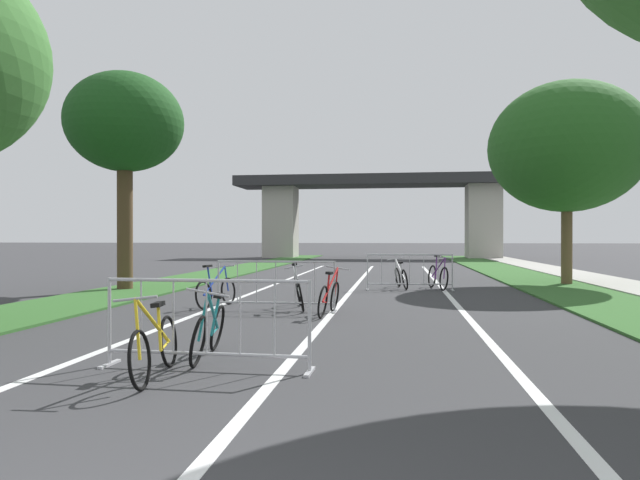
{
  "coord_description": "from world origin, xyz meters",
  "views": [
    {
      "loc": [
        1.31,
        -1.61,
        1.53
      ],
      "look_at": [
        -0.67,
        12.71,
        1.46
      ],
      "focal_mm": 31.58,
      "sensor_mm": 36.0,
      "label": 1
    }
  ],
  "objects_px": {
    "tree_right_cypress_far": "(567,147)",
    "crowd_barrier_third": "(410,272)",
    "crowd_barrier_nearest": "(206,324)",
    "tree_left_maple_mid": "(125,124)",
    "bicycle_white_4": "(401,277)",
    "bicycle_yellow_6": "(155,345)",
    "bicycle_blue_2": "(216,291)",
    "bicycle_teal_3": "(209,331)",
    "crowd_barrier_second": "(276,286)",
    "bicycle_red_0": "(329,297)",
    "bicycle_silver_5": "(299,291)",
    "bicycle_purple_1": "(438,276)"
  },
  "relations": [
    {
      "from": "bicycle_teal_3",
      "to": "bicycle_silver_5",
      "type": "height_order",
      "value": "bicycle_silver_5"
    },
    {
      "from": "tree_left_maple_mid",
      "to": "bicycle_red_0",
      "type": "bearing_deg",
      "value": -33.89
    },
    {
      "from": "tree_left_maple_mid",
      "to": "bicycle_white_4",
      "type": "height_order",
      "value": "tree_left_maple_mid"
    },
    {
      "from": "bicycle_blue_2",
      "to": "bicycle_yellow_6",
      "type": "bearing_deg",
      "value": -64.93
    },
    {
      "from": "crowd_barrier_second",
      "to": "bicycle_blue_2",
      "type": "height_order",
      "value": "crowd_barrier_second"
    },
    {
      "from": "crowd_barrier_second",
      "to": "bicycle_red_0",
      "type": "relative_size",
      "value": 1.52
    },
    {
      "from": "crowd_barrier_third",
      "to": "bicycle_purple_1",
      "type": "distance_m",
      "value": 0.96
    },
    {
      "from": "bicycle_white_4",
      "to": "bicycle_yellow_6",
      "type": "distance_m",
      "value": 11.53
    },
    {
      "from": "crowd_barrier_nearest",
      "to": "tree_left_maple_mid",
      "type": "bearing_deg",
      "value": 121.8
    },
    {
      "from": "crowd_barrier_nearest",
      "to": "bicycle_purple_1",
      "type": "bearing_deg",
      "value": 72.34
    },
    {
      "from": "crowd_barrier_third",
      "to": "tree_left_maple_mid",
      "type": "bearing_deg",
      "value": -172.16
    },
    {
      "from": "bicycle_blue_2",
      "to": "bicycle_silver_5",
      "type": "relative_size",
      "value": 0.93
    },
    {
      "from": "crowd_barrier_second",
      "to": "crowd_barrier_third",
      "type": "relative_size",
      "value": 0.99
    },
    {
      "from": "tree_right_cypress_far",
      "to": "crowd_barrier_third",
      "type": "height_order",
      "value": "tree_right_cypress_far"
    },
    {
      "from": "tree_left_maple_mid",
      "to": "bicycle_blue_2",
      "type": "relative_size",
      "value": 3.86
    },
    {
      "from": "bicycle_red_0",
      "to": "bicycle_teal_3",
      "type": "distance_m",
      "value": 4.28
    },
    {
      "from": "tree_right_cypress_far",
      "to": "crowd_barrier_third",
      "type": "relative_size",
      "value": 2.59
    },
    {
      "from": "tree_left_maple_mid",
      "to": "crowd_barrier_second",
      "type": "relative_size",
      "value": 2.51
    },
    {
      "from": "tree_right_cypress_far",
      "to": "bicycle_white_4",
      "type": "relative_size",
      "value": 4.09
    },
    {
      "from": "bicycle_yellow_6",
      "to": "bicycle_teal_3",
      "type": "bearing_deg",
      "value": -111.71
    },
    {
      "from": "bicycle_red_0",
      "to": "bicycle_blue_2",
      "type": "xyz_separation_m",
      "value": [
        -2.61,
        0.92,
        -0.01
      ]
    },
    {
      "from": "tree_right_cypress_far",
      "to": "bicycle_blue_2",
      "type": "xyz_separation_m",
      "value": [
        -9.32,
        -6.99,
        -4.06
      ]
    },
    {
      "from": "tree_right_cypress_far",
      "to": "bicycle_yellow_6",
      "type": "height_order",
      "value": "tree_right_cypress_far"
    },
    {
      "from": "tree_left_maple_mid",
      "to": "crowd_barrier_second",
      "type": "height_order",
      "value": "tree_left_maple_mid"
    },
    {
      "from": "crowd_barrier_third",
      "to": "bicycle_silver_5",
      "type": "height_order",
      "value": "crowd_barrier_third"
    },
    {
      "from": "bicycle_yellow_6",
      "to": "bicycle_red_0",
      "type": "bearing_deg",
      "value": -110.98
    },
    {
      "from": "tree_left_maple_mid",
      "to": "crowd_barrier_third",
      "type": "relative_size",
      "value": 2.5
    },
    {
      "from": "bicycle_teal_3",
      "to": "bicycle_purple_1",
      "type": "bearing_deg",
      "value": -114.8
    },
    {
      "from": "crowd_barrier_second",
      "to": "bicycle_white_4",
      "type": "bearing_deg",
      "value": 65.32
    },
    {
      "from": "tree_right_cypress_far",
      "to": "crowd_barrier_nearest",
      "type": "height_order",
      "value": "tree_right_cypress_far"
    },
    {
      "from": "tree_left_maple_mid",
      "to": "tree_right_cypress_far",
      "type": "xyz_separation_m",
      "value": [
        13.18,
        3.56,
        -0.38
      ]
    },
    {
      "from": "bicycle_blue_2",
      "to": "bicycle_teal_3",
      "type": "xyz_separation_m",
      "value": [
        1.59,
        -5.07,
        -0.0
      ]
    },
    {
      "from": "bicycle_teal_3",
      "to": "crowd_barrier_second",
      "type": "bearing_deg",
      "value": -93.74
    },
    {
      "from": "tree_right_cypress_far",
      "to": "bicycle_purple_1",
      "type": "relative_size",
      "value": 3.73
    },
    {
      "from": "bicycle_red_0",
      "to": "crowd_barrier_nearest",
      "type": "bearing_deg",
      "value": -94.01
    },
    {
      "from": "bicycle_purple_1",
      "to": "bicycle_blue_2",
      "type": "bearing_deg",
      "value": 30.06
    },
    {
      "from": "crowd_barrier_second",
      "to": "bicycle_red_0",
      "type": "bearing_deg",
      "value": -18.54
    },
    {
      "from": "crowd_barrier_third",
      "to": "bicycle_teal_3",
      "type": "xyz_separation_m",
      "value": [
        -2.71,
        -9.63,
        -0.17
      ]
    },
    {
      "from": "tree_left_maple_mid",
      "to": "bicycle_white_4",
      "type": "bearing_deg",
      "value": 12.04
    },
    {
      "from": "crowd_barrier_second",
      "to": "bicycle_teal_3",
      "type": "xyz_separation_m",
      "value": [
        0.14,
        -4.54,
        -0.17
      ]
    },
    {
      "from": "crowd_barrier_third",
      "to": "bicycle_white_4",
      "type": "height_order",
      "value": "crowd_barrier_third"
    },
    {
      "from": "bicycle_yellow_6",
      "to": "bicycle_blue_2",
      "type": "bearing_deg",
      "value": -84.67
    },
    {
      "from": "crowd_barrier_nearest",
      "to": "bicycle_purple_1",
      "type": "relative_size",
      "value": 1.44
    },
    {
      "from": "tree_right_cypress_far",
      "to": "bicycle_teal_3",
      "type": "distance_m",
      "value": 14.89
    },
    {
      "from": "bicycle_purple_1",
      "to": "bicycle_white_4",
      "type": "bearing_deg",
      "value": -20.38
    },
    {
      "from": "bicycle_blue_2",
      "to": "bicycle_teal_3",
      "type": "bearing_deg",
      "value": -59.81
    },
    {
      "from": "crowd_barrier_third",
      "to": "bicycle_teal_3",
      "type": "distance_m",
      "value": 10.0
    },
    {
      "from": "tree_left_maple_mid",
      "to": "bicycle_white_4",
      "type": "distance_m",
      "value": 9.24
    },
    {
      "from": "crowd_barrier_third",
      "to": "crowd_barrier_second",
      "type": "bearing_deg",
      "value": -119.2
    },
    {
      "from": "bicycle_red_0",
      "to": "crowd_barrier_third",
      "type": "bearing_deg",
      "value": 79.38
    }
  ]
}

